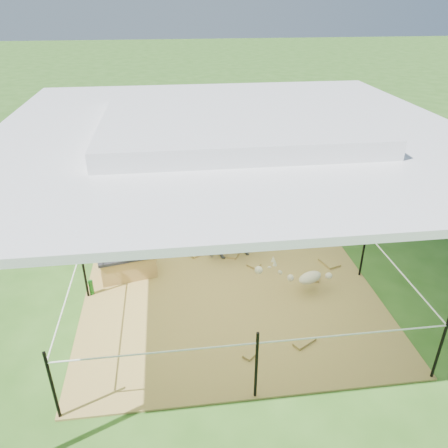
{
  "coord_description": "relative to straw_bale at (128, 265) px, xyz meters",
  "views": [
    {
      "loc": [
        -0.84,
        -5.82,
        4.27
      ],
      "look_at": [
        0.0,
        0.6,
        0.85
      ],
      "focal_mm": 35.0,
      "sensor_mm": 36.0,
      "label": 1
    }
  ],
  "objects": [
    {
      "name": "ground",
      "position": [
        1.65,
        -0.5,
        -0.23
      ],
      "size": [
        90.0,
        90.0,
        0.0
      ],
      "primitive_type": "plane",
      "color": "#2D5919",
      "rests_on": "ground"
    },
    {
      "name": "hay_patch",
      "position": [
        1.65,
        -0.5,
        -0.21
      ],
      "size": [
        4.6,
        4.6,
        0.03
      ],
      "primitive_type": "cube",
      "color": "brown",
      "rests_on": "ground"
    },
    {
      "name": "canopy_tent",
      "position": [
        1.65,
        -0.5,
        2.46
      ],
      "size": [
        6.3,
        6.3,
        2.9
      ],
      "color": "silver",
      "rests_on": "ground"
    },
    {
      "name": "rope_fence",
      "position": [
        1.65,
        -0.5,
        0.41
      ],
      "size": [
        4.54,
        4.54,
        1.0
      ],
      "color": "black",
      "rests_on": "ground"
    },
    {
      "name": "straw_bale",
      "position": [
        0.0,
        0.0,
        0.0
      ],
      "size": [
        0.97,
        0.63,
        0.4
      ],
      "primitive_type": "cube",
      "rotation": [
        0.0,
        0.0,
        0.21
      ],
      "color": "#A87C3D",
      "rests_on": "hay_patch"
    },
    {
      "name": "dark_cloth",
      "position": [
        0.0,
        0.0,
        0.22
      ],
      "size": [
        1.04,
        0.69,
        0.05
      ],
      "primitive_type": "cube",
      "rotation": [
        0.0,
        0.0,
        0.21
      ],
      "color": "black",
      "rests_on": "straw_bale"
    },
    {
      "name": "woman",
      "position": [
        0.1,
        0.0,
        0.74
      ],
      "size": [
        0.33,
        0.44,
        1.08
      ],
      "primitive_type": "imported",
      "rotation": [
        0.0,
        0.0,
        -1.36
      ],
      "color": "#AE101C",
      "rests_on": "straw_bale"
    },
    {
      "name": "green_bottle",
      "position": [
        -0.55,
        -0.45,
        -0.07
      ],
      "size": [
        0.08,
        0.08,
        0.25
      ],
      "primitive_type": "cylinder",
      "rotation": [
        0.0,
        0.0,
        0.21
      ],
      "color": "#176718",
      "rests_on": "hay_patch"
    },
    {
      "name": "pony",
      "position": [
        1.92,
        0.34,
        0.23
      ],
      "size": [
        1.09,
        0.66,
        0.86
      ],
      "primitive_type": "imported",
      "rotation": [
        0.0,
        0.0,
        1.77
      ],
      "color": "#48484D",
      "rests_on": "hay_patch"
    },
    {
      "name": "pink_hat",
      "position": [
        1.92,
        0.34,
        0.72
      ],
      "size": [
        0.27,
        0.27,
        0.12
      ],
      "primitive_type": "cylinder",
      "color": "pink",
      "rests_on": "pony"
    },
    {
      "name": "foal",
      "position": [
        2.91,
        -0.81,
        0.09
      ],
      "size": [
        1.17,
        0.95,
        0.57
      ],
      "primitive_type": null,
      "rotation": [
        0.0,
        0.0,
        0.43
      ],
      "color": "#BFAC8C",
      "rests_on": "hay_patch"
    },
    {
      "name": "trash_barrel",
      "position": [
        5.41,
        5.81,
        0.18
      ],
      "size": [
        0.65,
        0.65,
        0.81
      ],
      "primitive_type": "cylinder",
      "rotation": [
        0.0,
        0.0,
        -0.29
      ],
      "color": "#1651A9",
      "rests_on": "ground"
    },
    {
      "name": "picnic_table_near",
      "position": [
        2.97,
        7.69,
        0.18
      ],
      "size": [
        1.97,
        1.43,
        0.81
      ],
      "primitive_type": "cube",
      "rotation": [
        0.0,
        0.0,
        0.01
      ],
      "color": "brown",
      "rests_on": "ground"
    },
    {
      "name": "picnic_table_far",
      "position": [
        6.88,
        8.72,
        0.18
      ],
      "size": [
        2.34,
        2.02,
        0.82
      ],
      "primitive_type": "cube",
      "rotation": [
        0.0,
        0.0,
        -0.35
      ],
      "color": "#50321B",
      "rests_on": "ground"
    },
    {
      "name": "distant_person",
      "position": [
        3.73,
        6.63,
        0.42
      ],
      "size": [
        0.64,
        0.51,
        1.29
      ],
      "primitive_type": "imported",
      "rotation": [
        0.0,
        0.0,
        3.12
      ],
      "color": "#2F74B3",
      "rests_on": "ground"
    }
  ]
}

